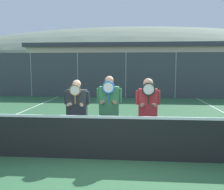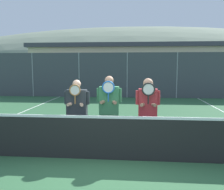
# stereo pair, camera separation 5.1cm
# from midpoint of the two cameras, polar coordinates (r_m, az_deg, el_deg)

# --- Properties ---
(ground_plane) EXTENTS (120.00, 120.00, 0.00)m
(ground_plane) POSITION_cam_midpoint_polar(r_m,az_deg,el_deg) (5.58, -0.53, -14.57)
(ground_plane) COLOR #2D5B38
(hill_distant) EXTENTS (110.62, 61.46, 21.51)m
(hill_distant) POSITION_cam_midpoint_polar(r_m,az_deg,el_deg) (63.89, 4.42, 4.92)
(hill_distant) COLOR slate
(hill_distant) RESTS_ON ground_plane
(clubhouse_building) EXTENTS (20.73, 5.50, 3.96)m
(clubhouse_building) POSITION_cam_midpoint_polar(r_m,az_deg,el_deg) (23.67, 6.89, 6.65)
(clubhouse_building) COLOR beige
(clubhouse_building) RESTS_ON ground_plane
(fence_back) EXTENTS (18.63, 0.06, 2.84)m
(fence_back) POSITION_cam_midpoint_polar(r_m,az_deg,el_deg) (15.84, 3.08, 4.55)
(fence_back) COLOR gray
(fence_back) RESTS_ON ground_plane
(tennis_net) EXTENTS (11.82, 0.09, 1.06)m
(tennis_net) POSITION_cam_midpoint_polar(r_m,az_deg,el_deg) (5.42, -0.54, -9.66)
(tennis_net) COLOR gray
(tennis_net) RESTS_ON ground_plane
(player_leftmost) EXTENTS (0.61, 0.34, 1.69)m
(player_leftmost) POSITION_cam_midpoint_polar(r_m,az_deg,el_deg) (6.06, -8.26, -3.08)
(player_leftmost) COLOR black
(player_leftmost) RESTS_ON ground_plane
(player_center_left) EXTENTS (0.60, 0.34, 1.78)m
(player_center_left) POSITION_cam_midpoint_polar(r_m,az_deg,el_deg) (5.94, -0.89, -2.65)
(player_center_left) COLOR black
(player_center_left) RESTS_ON ground_plane
(player_center_right) EXTENTS (0.56, 0.34, 1.74)m
(player_center_right) POSITION_cam_midpoint_polar(r_m,az_deg,el_deg) (5.81, 7.93, -3.09)
(player_center_right) COLOR white
(player_center_right) RESTS_ON ground_plane
(car_far_left) EXTENTS (4.21, 2.01, 1.90)m
(car_far_left) POSITION_cam_midpoint_polar(r_m,az_deg,el_deg) (20.00, -10.65, 3.58)
(car_far_left) COLOR maroon
(car_far_left) RESTS_ON ground_plane
(car_left_of_center) EXTENTS (4.25, 2.08, 1.67)m
(car_left_of_center) POSITION_cam_midpoint_polar(r_m,az_deg,el_deg) (18.79, 3.99, 3.18)
(car_left_of_center) COLOR black
(car_left_of_center) RESTS_ON ground_plane
(car_center) EXTENTS (4.64, 1.98, 1.67)m
(car_center) POSITION_cam_midpoint_polar(r_m,az_deg,el_deg) (19.86, 19.43, 3.01)
(car_center) COLOR slate
(car_center) RESTS_ON ground_plane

